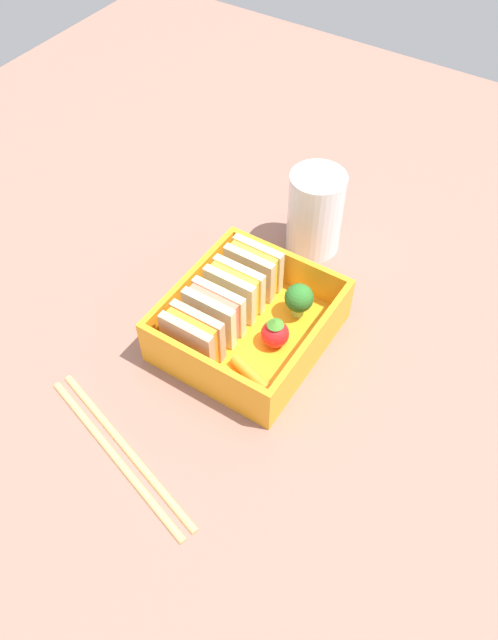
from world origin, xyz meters
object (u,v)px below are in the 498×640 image
object	(u,v)px
sandwich_left	(193,337)
chopstick_pair	(120,451)
carrot_stick_far_left	(252,376)
broccoli_floret	(299,299)
sandwich_center	(235,290)
drinking_glass	(315,212)
strawberry_far_left	(275,333)
sandwich_center_left	(214,313)
sandwich_center_right	(254,269)

from	to	relation	value
sandwich_left	chopstick_pair	xyz separation A→B (cm)	(-11.38, -0.27, -3.35)
carrot_stick_far_left	sandwich_left	bearing A→B (deg)	94.41
sandwich_left	broccoli_floret	size ratio (longest dim) A/B	1.46
sandwich_center	broccoli_floret	size ratio (longest dim) A/B	1.46
carrot_stick_far_left	drinking_glass	world-z (taller)	drinking_glass
strawberry_far_left	chopstick_pair	distance (cm)	17.50
sandwich_center_left	carrot_stick_far_left	size ratio (longest dim) A/B	1.11
sandwich_left	sandwich_center	size ratio (longest dim) A/B	1.00
strawberry_far_left	chopstick_pair	bearing A→B (deg)	161.85
sandwich_center_left	drinking_glass	size ratio (longest dim) A/B	0.59
strawberry_far_left	broccoli_floret	distance (cm)	4.45
sandwich_center_left	sandwich_center_right	bearing A→B (deg)	0.00
sandwich_center_left	drinking_glass	world-z (taller)	drinking_glass
sandwich_left	chopstick_pair	distance (cm)	11.86
sandwich_center_left	broccoli_floret	distance (cm)	8.34
sandwich_center_left	drinking_glass	xyz separation A→B (cm)	(16.61, -1.59, 1.02)
strawberry_far_left	drinking_glass	distance (cm)	15.64
sandwich_left	chopstick_pair	size ratio (longest dim) A/B	0.29
sandwich_center	sandwich_center_right	size ratio (longest dim) A/B	1.00
broccoli_floret	sandwich_center_right	bearing A→B (deg)	81.49
sandwich_center_right	broccoli_floret	bearing A→B (deg)	-98.51
broccoli_floret	chopstick_pair	size ratio (longest dim) A/B	0.20
sandwich_left	drinking_glass	size ratio (longest dim) A/B	0.59
sandwich_center	strawberry_far_left	xyz separation A→B (cm)	(-1.79, -5.68, -1.02)
strawberry_far_left	broccoli_floret	size ratio (longest dim) A/B	0.87
strawberry_far_left	chopstick_pair	size ratio (longest dim) A/B	0.17
sandwich_center	drinking_glass	world-z (taller)	drinking_glass
sandwich_center_right	strawberry_far_left	distance (cm)	7.79
sandwich_center_left	strawberry_far_left	xyz separation A→B (cm)	(1.66, -5.68, -1.02)
sandwich_left	strawberry_far_left	distance (cm)	7.70
chopstick_pair	sandwich_left	bearing A→B (deg)	1.38
sandwich_center_right	carrot_stick_far_left	bearing A→B (deg)	-148.16
carrot_stick_far_left	chopstick_pair	xyz separation A→B (cm)	(-11.85, 5.86, -1.42)
sandwich_center	carrot_stick_far_left	xyz separation A→B (cm)	(-6.43, -6.13, -1.93)
drinking_glass	sandwich_left	bearing A→B (deg)	175.47
carrot_stick_far_left	broccoli_floret	size ratio (longest dim) A/B	1.31
sandwich_left	drinking_glass	xyz separation A→B (cm)	(20.06, -1.59, 1.02)
carrot_stick_far_left	broccoli_floret	distance (cm)	9.18
carrot_stick_far_left	broccoli_floret	xyz separation A→B (cm)	(9.02, 0.39, 1.67)
strawberry_far_left	chopstick_pair	xyz separation A→B (cm)	(-16.48, 5.40, -2.33)
broccoli_floret	chopstick_pair	distance (cm)	21.79
broccoli_floret	chopstick_pair	xyz separation A→B (cm)	(-20.87, 5.47, -3.09)
broccoli_floret	drinking_glass	xyz separation A→B (cm)	(10.57, 4.16, 1.28)
drinking_glass	sandwich_center_left	bearing A→B (deg)	174.54
sandwich_center	chopstick_pair	world-z (taller)	sandwich_center
chopstick_pair	sandwich_center_right	bearing A→B (deg)	0.72
sandwich_center	drinking_glass	bearing A→B (deg)	-6.88
sandwich_center_right	broccoli_floret	world-z (taller)	sandwich_center_right
carrot_stick_far_left	sandwich_center_right	bearing A→B (deg)	31.84
drinking_glass	sandwich_center	bearing A→B (deg)	173.12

